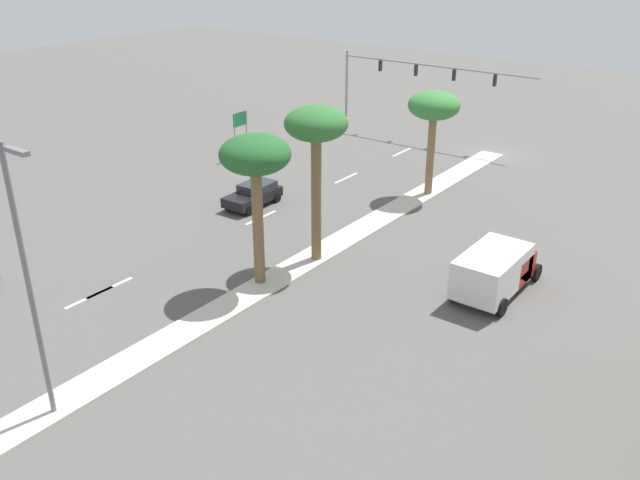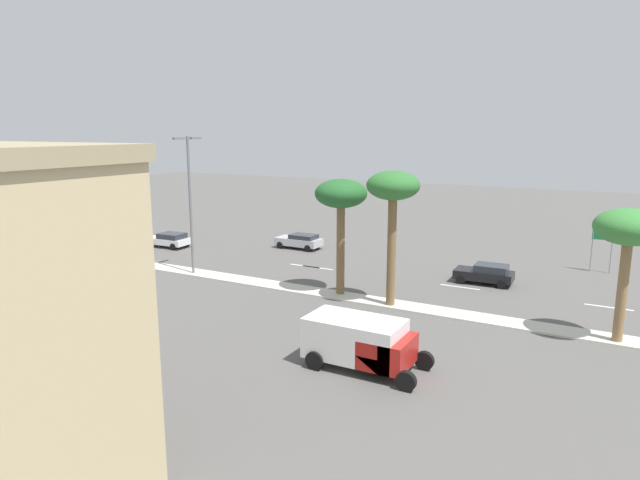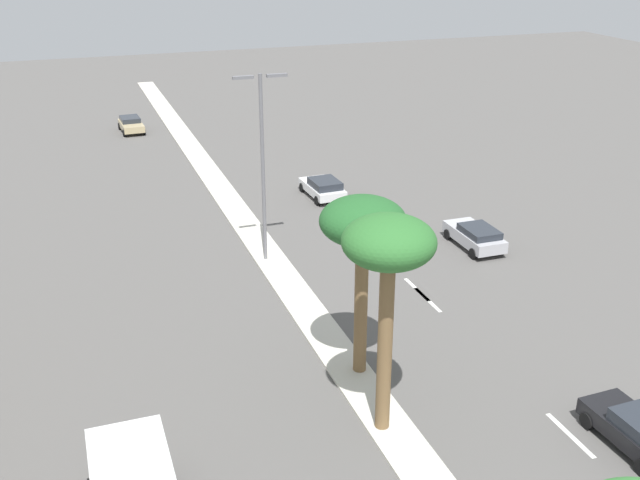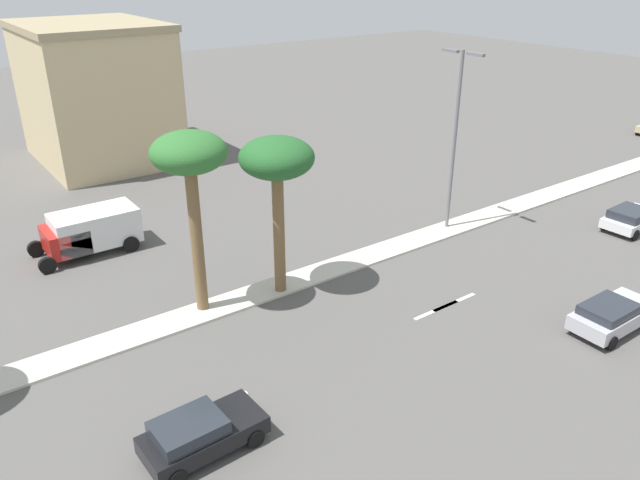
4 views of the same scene
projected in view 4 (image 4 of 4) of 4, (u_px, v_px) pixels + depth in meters
The scene contains 13 objects.
ground_plane at pixel (407, 244), 35.56m from camera, with size 160.00×160.00×0.00m, color #565451.
median_curb at pixel (523, 204), 41.14m from camera, with size 1.80×95.01×0.12m, color beige.
lane_stripe_center at pixel (214, 406), 22.78m from camera, with size 0.20×2.80×0.01m, color silver.
lane_stripe_inboard at pixel (436, 310), 28.95m from camera, with size 0.20×2.80×0.01m, color silver.
lane_stripe_rear at pixel (454, 302), 29.59m from camera, with size 0.20×2.80×0.01m, color silver.
commercial_building at pixel (96, 93), 48.28m from camera, with size 12.47×9.79×10.62m.
palm_tree_near at pixel (189, 161), 25.92m from camera, with size 3.27×3.27×8.46m.
palm_tree_trailing at pixel (277, 164), 27.76m from camera, with size 3.46×3.46×7.74m.
street_lamp_inboard at pixel (456, 129), 35.03m from camera, with size 2.90×0.24×10.42m.
sedan_black_far at pixel (200, 433), 20.41m from camera, with size 2.12×4.16×1.45m.
sedan_white_leading at pixel (632, 218), 37.18m from camera, with size 2.25×4.30×1.38m.
sedan_silver_outboard at pixel (612, 314), 27.17m from camera, with size 2.03×4.34×1.40m.
box_truck at pixel (88, 231), 34.04m from camera, with size 2.72×5.73×2.36m.
Camera 4 is at (23.11, 14.05, 15.20)m, focal length 34.56 mm.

